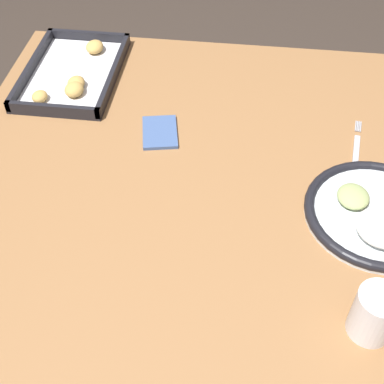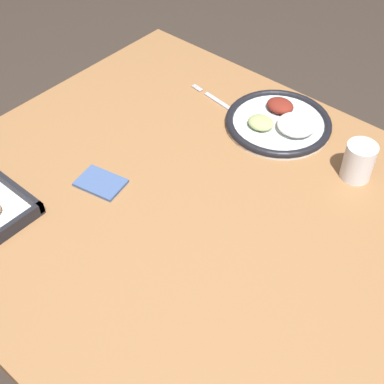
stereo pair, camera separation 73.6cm
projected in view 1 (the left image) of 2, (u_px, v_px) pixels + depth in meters
ground_plane at (192, 368)px, 1.56m from camera, size 8.00×8.00×0.00m
dining_table at (192, 233)px, 1.10m from camera, size 1.18×1.03×0.71m
dinner_plate at (378, 214)px, 1.00m from camera, size 0.28×0.28×0.05m
fork at (356, 156)px, 1.13m from camera, size 0.21×0.04×0.00m
baking_tray at (74, 73)px, 1.32m from camera, size 0.33×0.22×0.04m
drinking_cup at (375, 314)px, 0.82m from camera, size 0.07×0.07×0.09m
napkin at (160, 132)px, 1.18m from camera, size 0.12×0.10×0.01m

